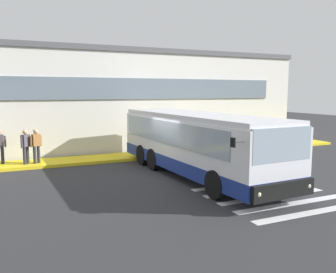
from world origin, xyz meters
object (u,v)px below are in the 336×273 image
Objects in this scene: passenger_near_column at (0,145)px; passenger_at_curb_edge at (36,144)px; passenger_by_doorway at (26,145)px; safety_bollard_yellow at (196,149)px; bus_main_foreground at (196,145)px.

passenger_at_curb_edge is at bearing -17.85° from passenger_near_column.
passenger_by_doorway is 1.86× the size of safety_bollard_yellow.
bus_main_foreground is 4.62m from safety_bollard_yellow.
bus_main_foreground is 7.89m from passenger_at_curb_edge.
safety_bollard_yellow is (9.98, -1.46, -0.63)m from passenger_near_column.
safety_bollard_yellow is at bearing -8.32° from passenger_near_column.
passenger_near_column is 10.10m from safety_bollard_yellow.
passenger_near_column is 1.00× the size of passenger_by_doorway.
passenger_near_column is at bearing 154.88° from passenger_by_doorway.
passenger_by_doorway is at bearing -178.68° from passenger_at_curb_edge.
bus_main_foreground reaches higher than passenger_at_curb_edge.
passenger_near_column is at bearing 171.68° from safety_bollard_yellow.
bus_main_foreground is at bearing -38.53° from passenger_at_curb_edge.
safety_bollard_yellow is at bearing -5.98° from passenger_by_doorway.
passenger_by_doorway is at bearing -25.12° from passenger_near_column.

